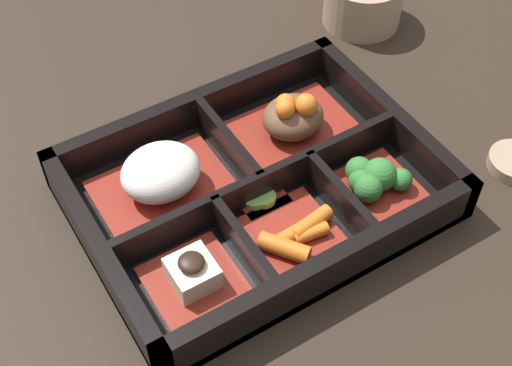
# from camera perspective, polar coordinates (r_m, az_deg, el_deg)

# --- Properties ---
(ground_plane) EXTENTS (3.00, 3.00, 0.00)m
(ground_plane) POSITION_cam_1_polar(r_m,az_deg,el_deg) (0.65, 0.00, -1.42)
(ground_plane) COLOR black
(bento_base) EXTENTS (0.31, 0.24, 0.01)m
(bento_base) POSITION_cam_1_polar(r_m,az_deg,el_deg) (0.65, 0.00, -1.14)
(bento_base) COLOR black
(bento_base) RESTS_ON ground_plane
(bento_rim) EXTENTS (0.31, 0.24, 0.05)m
(bento_rim) POSITION_cam_1_polar(r_m,az_deg,el_deg) (0.64, 0.16, -0.29)
(bento_rim) COLOR black
(bento_rim) RESTS_ON ground_plane
(bowl_rice) EXTENTS (0.12, 0.09, 0.05)m
(bowl_rice) POSITION_cam_1_polar(r_m,az_deg,el_deg) (0.64, -7.59, 0.56)
(bowl_rice) COLOR maroon
(bowl_rice) RESTS_ON bento_base
(bowl_stew) EXTENTS (0.12, 0.09, 0.05)m
(bowl_stew) POSITION_cam_1_polar(r_m,az_deg,el_deg) (0.68, 2.98, 5.06)
(bowl_stew) COLOR maroon
(bowl_stew) RESTS_ON bento_base
(bowl_tofu) EXTENTS (0.07, 0.07, 0.04)m
(bowl_tofu) POSITION_cam_1_polar(r_m,az_deg,el_deg) (0.58, -5.06, -7.45)
(bowl_tofu) COLOR maroon
(bowl_tofu) RESTS_ON bento_base
(bowl_carrots) EXTENTS (0.08, 0.08, 0.02)m
(bowl_carrots) POSITION_cam_1_polar(r_m,az_deg,el_deg) (0.61, 3.04, -4.13)
(bowl_carrots) COLOR maroon
(bowl_carrots) RESTS_ON bento_base
(bowl_greens) EXTENTS (0.07, 0.07, 0.04)m
(bowl_greens) POSITION_cam_1_polar(r_m,az_deg,el_deg) (0.65, 9.41, 0.18)
(bowl_greens) COLOR maroon
(bowl_greens) RESTS_ON bento_base
(bowl_pickles) EXTENTS (0.04, 0.04, 0.01)m
(bowl_pickles) POSITION_cam_1_polar(r_m,az_deg,el_deg) (0.64, 0.18, -1.21)
(bowl_pickles) COLOR maroon
(bowl_pickles) RESTS_ON bento_base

